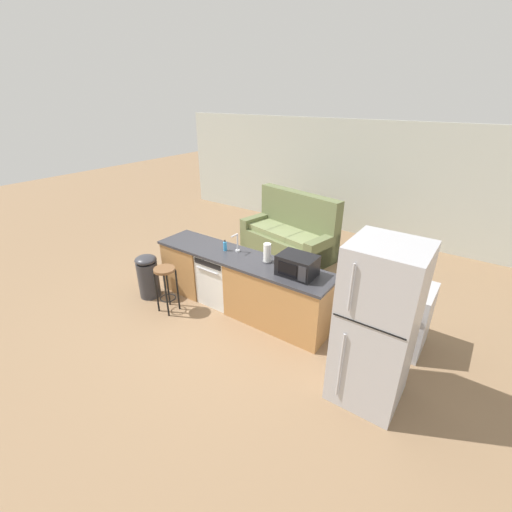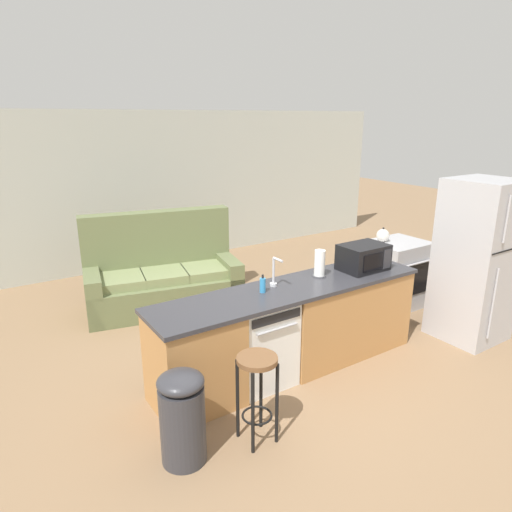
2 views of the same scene
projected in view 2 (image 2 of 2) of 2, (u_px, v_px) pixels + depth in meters
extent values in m
plane|color=#896B4C|center=(279.00, 372.00, 4.64)|extent=(24.00, 24.00, 0.00)
cube|color=beige|center=(149.00, 189.00, 7.77)|extent=(10.00, 0.06, 2.60)
cube|color=#B77F47|center=(195.00, 360.00, 4.03)|extent=(0.75, 0.62, 0.86)
cube|color=#B77F47|center=(341.00, 315.00, 4.95)|extent=(1.55, 0.62, 0.86)
cube|color=#333338|center=(292.00, 289.00, 4.46)|extent=(2.94, 0.66, 0.04)
cube|color=#49331C|center=(290.00, 365.00, 4.71)|extent=(2.86, 0.56, 0.08)
cube|color=white|center=(258.00, 342.00, 4.39)|extent=(0.58, 0.58, 0.84)
cube|color=black|center=(277.00, 318.00, 4.05)|extent=(0.52, 0.01, 0.08)
cylinder|color=#B2B2B7|center=(278.00, 329.00, 4.06)|extent=(0.44, 0.02, 0.02)
cube|color=#B7B7BC|center=(395.00, 276.00, 6.19)|extent=(0.76, 0.64, 0.85)
cube|color=black|center=(415.00, 279.00, 5.92)|extent=(0.53, 0.01, 0.43)
cylinder|color=silver|center=(419.00, 263.00, 5.83)|extent=(0.61, 0.03, 0.03)
cube|color=#B7B7BC|center=(398.00, 244.00, 6.06)|extent=(0.76, 0.64, 0.05)
torus|color=black|center=(397.00, 246.00, 5.86)|extent=(0.16, 0.16, 0.01)
torus|color=black|center=(415.00, 243.00, 6.04)|extent=(0.16, 0.16, 0.01)
torus|color=black|center=(382.00, 242.00, 6.07)|extent=(0.16, 0.16, 0.01)
torus|color=black|center=(399.00, 238.00, 6.24)|extent=(0.16, 0.16, 0.01)
cube|color=#B7B7BC|center=(476.00, 261.00, 5.16)|extent=(0.72, 0.70, 1.85)
cylinder|color=#B2B2B7|center=(507.00, 219.00, 4.60)|extent=(0.02, 0.02, 0.49)
cylinder|color=#B2B2B7|center=(493.00, 304.00, 4.87)|extent=(0.02, 0.02, 0.80)
cube|color=black|center=(510.00, 250.00, 4.82)|extent=(0.68, 0.01, 0.01)
cube|color=black|center=(363.00, 257.00, 4.92)|extent=(0.50, 0.36, 0.28)
cube|color=black|center=(373.00, 262.00, 4.75)|extent=(0.27, 0.01, 0.18)
cube|color=#2D2D33|center=(387.00, 259.00, 4.86)|extent=(0.11, 0.01, 0.21)
cylinder|color=silver|center=(273.00, 284.00, 4.48)|extent=(0.07, 0.07, 0.03)
cylinder|color=silver|center=(274.00, 271.00, 4.43)|extent=(0.02, 0.02, 0.26)
cylinder|color=silver|center=(278.00, 260.00, 4.34)|extent=(0.02, 0.14, 0.02)
cylinder|color=#4C4C51|center=(319.00, 276.00, 4.75)|extent=(0.14, 0.14, 0.01)
cylinder|color=white|center=(320.00, 263.00, 4.71)|extent=(0.11, 0.11, 0.27)
cylinder|color=#338CCC|center=(263.00, 285.00, 4.30)|extent=(0.06, 0.06, 0.14)
cylinder|color=black|center=(263.00, 276.00, 4.27)|extent=(0.02, 0.02, 0.04)
sphere|color=silver|center=(383.00, 235.00, 6.04)|extent=(0.17, 0.17, 0.17)
sphere|color=black|center=(383.00, 228.00, 6.01)|extent=(0.03, 0.03, 0.03)
cone|color=silver|center=(387.00, 233.00, 6.08)|extent=(0.08, 0.04, 0.06)
cylinder|color=brown|center=(257.00, 360.00, 3.48)|extent=(0.32, 0.32, 0.04)
cylinder|color=black|center=(253.00, 414.00, 3.44)|extent=(0.03, 0.03, 0.70)
cylinder|color=black|center=(277.00, 404.00, 3.55)|extent=(0.03, 0.03, 0.70)
cylinder|color=black|center=(238.00, 399.00, 3.62)|extent=(0.03, 0.03, 0.70)
cylinder|color=black|center=(261.00, 390.00, 3.73)|extent=(0.03, 0.03, 0.70)
torus|color=black|center=(257.00, 415.00, 3.62)|extent=(0.25, 0.25, 0.02)
cylinder|color=#333338|center=(183.00, 424.00, 3.38)|extent=(0.34, 0.34, 0.62)
ellipsoid|color=#333338|center=(180.00, 382.00, 3.27)|extent=(0.35, 0.35, 0.14)
cube|color=#667047|center=(164.00, 293.00, 6.17)|extent=(2.14, 1.29, 0.42)
cube|color=#667047|center=(158.00, 256.00, 6.34)|extent=(2.01, 0.65, 1.27)
cube|color=#667047|center=(94.00, 295.00, 5.82)|extent=(0.38, 0.92, 0.62)
cube|color=#667047|center=(228.00, 278.00, 6.45)|extent=(0.38, 0.92, 0.62)
cube|color=#7D8959|center=(121.00, 280.00, 5.85)|extent=(0.68, 0.73, 0.12)
cube|color=#7D8959|center=(164.00, 275.00, 6.04)|extent=(0.68, 0.73, 0.12)
cube|color=#7D8959|center=(204.00, 270.00, 6.24)|extent=(0.68, 0.73, 0.12)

